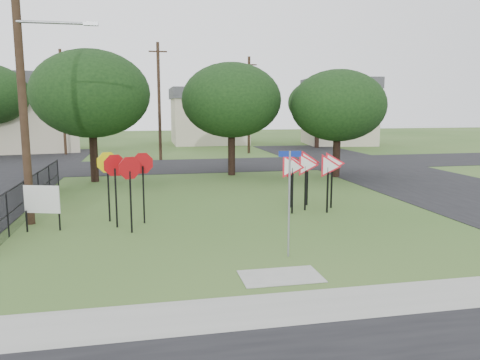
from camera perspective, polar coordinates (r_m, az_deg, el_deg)
name	(u,v)px	position (r m, az deg, el deg)	size (l,w,h in m)	color
ground	(258,248)	(14.08, 2.19, -8.34)	(140.00, 140.00, 0.00)	#355921
sidewalk	(305,307)	(10.30, 7.93, -15.04)	(30.00, 1.60, 0.02)	gray
planting_strip	(327,333)	(9.29, 10.52, -17.92)	(30.00, 0.80, 0.02)	#355921
street_right	(425,182)	(27.93, 21.60, -0.26)	(8.00, 50.00, 0.02)	black
street_far	(191,166)	(33.47, -5.97, 1.76)	(60.00, 8.00, 0.02)	black
curb_pad	(281,277)	(11.89, 4.99, -11.64)	(2.00, 1.20, 0.02)	gray
street_name_sign	(289,197)	(13.01, 6.01, -2.05)	(0.61, 0.10, 2.99)	gray
stop_sign_cluster	(124,173)	(16.75, -13.99, 0.88)	(2.02, 2.11, 2.58)	black
yield_sign_cluster	(307,167)	(19.02, 8.16, 1.56)	(3.05, 2.19, 2.40)	black
info_board	(42,201)	(17.06, -23.00, -2.37)	(1.21, 0.43, 1.57)	black
utility_pole_main	(23,76)	(18.03, -24.96, 11.41)	(3.55, 0.33, 10.00)	#39271A
far_pole_a	(159,101)	(37.07, -9.83, 9.48)	(1.40, 0.24, 9.00)	#39271A
far_pole_b	(249,104)	(42.07, 1.10, 9.19)	(1.40, 0.24, 8.50)	#39271A
far_pole_c	(63,101)	(43.59, -20.79, 8.94)	(1.40, 0.24, 9.00)	#39271A
fence_run	(32,194)	(20.08, -24.00, -1.57)	(0.05, 11.55, 1.50)	black
house_left	(25,112)	(48.28, -24.71, 7.53)	(10.58, 8.88, 7.20)	beige
house_mid	(209,116)	(53.55, -3.86, 7.84)	(8.40, 8.40, 6.20)	beige
house_right	(339,111)	(53.45, 11.94, 8.21)	(8.30, 8.30, 7.20)	beige
tree_near_left	(91,94)	(27.20, -17.72, 9.96)	(6.40, 6.40, 7.27)	black
tree_near_mid	(231,100)	(28.54, -1.05, 9.68)	(6.00, 6.00, 6.80)	black
tree_near_right	(338,106)	(28.36, 11.86, 8.86)	(5.60, 5.60, 6.33)	black
tree_far_right	(318,103)	(48.23, 9.47, 9.27)	(6.00, 6.00, 6.80)	black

